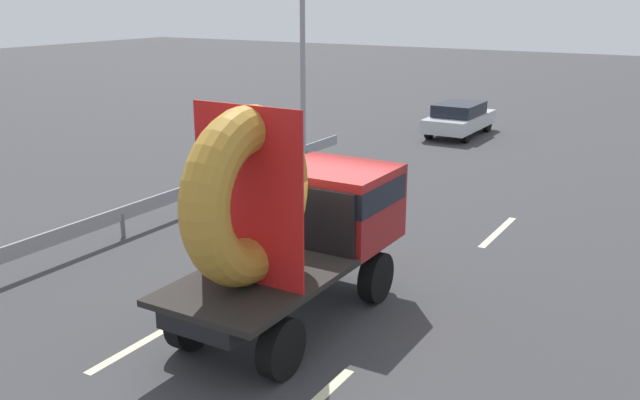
% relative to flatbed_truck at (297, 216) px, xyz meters
% --- Properties ---
extents(ground_plane, '(120.00, 120.00, 0.00)m').
position_rel_flatbed_truck_xyz_m(ground_plane, '(-0.08, 0.67, -1.81)').
color(ground_plane, '#38383A').
extents(flatbed_truck, '(2.02, 4.83, 3.81)m').
position_rel_flatbed_truck_xyz_m(flatbed_truck, '(0.00, 0.00, 0.00)').
color(flatbed_truck, black).
rests_on(flatbed_truck, ground_plane).
extents(distant_sedan, '(1.68, 3.92, 1.28)m').
position_rel_flatbed_truck_xyz_m(distant_sedan, '(-3.23, 16.76, -1.12)').
color(distant_sedan, black).
rests_on(distant_sedan, ground_plane).
extents(traffic_light, '(0.42, 0.36, 6.64)m').
position_rel_flatbed_truck_xyz_m(traffic_light, '(-5.42, 8.82, 2.45)').
color(traffic_light, gray).
rests_on(traffic_light, ground_plane).
extents(guardrail, '(0.10, 15.70, 0.71)m').
position_rel_flatbed_truck_xyz_m(guardrail, '(-5.62, 3.38, -1.28)').
color(guardrail, gray).
rests_on(guardrail, ground_plane).
extents(lane_dash_left_near, '(0.16, 2.01, 0.01)m').
position_rel_flatbed_truck_xyz_m(lane_dash_left_near, '(-1.61, -2.16, -1.81)').
color(lane_dash_left_near, beige).
rests_on(lane_dash_left_near, ground_plane).
extents(lane_dash_left_far, '(0.16, 2.98, 0.01)m').
position_rel_flatbed_truck_xyz_m(lane_dash_left_far, '(-1.61, 6.23, -1.81)').
color(lane_dash_left_far, beige).
rests_on(lane_dash_left_far, ground_plane).
extents(lane_dash_right_far, '(0.16, 2.44, 0.01)m').
position_rel_flatbed_truck_xyz_m(lane_dash_right_far, '(1.61, 6.13, -1.81)').
color(lane_dash_right_far, beige).
rests_on(lane_dash_right_far, ground_plane).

